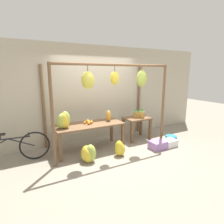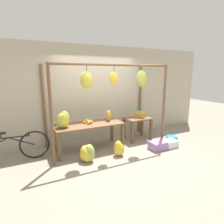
{
  "view_description": "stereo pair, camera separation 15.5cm",
  "coord_description": "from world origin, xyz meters",
  "views": [
    {
      "loc": [
        -2.26,
        -3.83,
        2.03
      ],
      "look_at": [
        0.14,
        0.58,
        0.96
      ],
      "focal_mm": 30.0,
      "sensor_mm": 36.0,
      "label": 1
    },
    {
      "loc": [
        -2.12,
        -3.9,
        2.03
      ],
      "look_at": [
        0.14,
        0.58,
        0.96
      ],
      "focal_mm": 30.0,
      "sensor_mm": 36.0,
      "label": 2
    }
  ],
  "objects": [
    {
      "name": "shop_wall_back",
      "position": [
        0.0,
        1.34,
        1.4
      ],
      "size": [
        8.0,
        0.08,
        2.8
      ],
      "color": "#B2A893",
      "rests_on": "ground_plane"
    },
    {
      "name": "papaya_pile",
      "position": [
        0.06,
        0.63,
        0.86
      ],
      "size": [
        0.2,
        0.2,
        0.3
      ],
      "color": "gold",
      "rests_on": "display_table_main"
    },
    {
      "name": "display_table_main",
      "position": [
        -0.55,
        0.58,
        0.62
      ],
      "size": [
        1.79,
        0.75,
        0.71
      ],
      "color": "brown",
      "rests_on": "ground_plane"
    },
    {
      "name": "orange_pile",
      "position": [
        -0.53,
        0.63,
        0.75
      ],
      "size": [
        0.26,
        0.28,
        0.09
      ],
      "color": "orange",
      "rests_on": "display_table_main"
    },
    {
      "name": "banana_pile_on_table",
      "position": [
        -1.21,
        0.53,
        0.9
      ],
      "size": [
        0.38,
        0.36,
        0.41
      ],
      "color": "#9EB247",
      "rests_on": "display_table_main"
    },
    {
      "name": "stall_awning",
      "position": [
        -0.01,
        0.3,
        1.64
      ],
      "size": [
        3.15,
        1.32,
        2.23
      ],
      "color": "brown",
      "rests_on": "ground_plane"
    },
    {
      "name": "banana_pile_ground_left",
      "position": [
        -0.83,
        -0.06,
        0.2
      ],
      "size": [
        0.43,
        0.41,
        0.42
      ],
      "color": "#9EB247",
      "rests_on": "ground_plane"
    },
    {
      "name": "blue_bucket",
      "position": [
        1.81,
        -0.03,
        0.09
      ],
      "size": [
        0.33,
        0.33,
        0.18
      ],
      "color": "teal",
      "rests_on": "ground_plane"
    },
    {
      "name": "fruit_crate_purple",
      "position": [
        1.51,
        -0.26,
        0.1
      ],
      "size": [
        0.37,
        0.31,
        0.19
      ],
      "color": "silver",
      "rests_on": "ground_plane"
    },
    {
      "name": "display_table_side",
      "position": [
        1.05,
        0.67,
        0.52
      ],
      "size": [
        0.77,
        0.56,
        0.68
      ],
      "color": "brown",
      "rests_on": "ground_plane"
    },
    {
      "name": "pineapple_cluster",
      "position": [
        1.09,
        0.62,
        0.8
      ],
      "size": [
        0.31,
        0.22,
        0.33
      ],
      "color": "#A3702D",
      "rests_on": "display_table_side"
    },
    {
      "name": "fruit_crate_white",
      "position": [
        1.1,
        -0.24,
        0.11
      ],
      "size": [
        0.42,
        0.35,
        0.21
      ],
      "color": "#9970B7",
      "rests_on": "ground_plane"
    },
    {
      "name": "parked_bicycle",
      "position": [
        -2.42,
        0.74,
        0.36
      ],
      "size": [
        1.75,
        0.22,
        0.72
      ],
      "color": "black",
      "rests_on": "ground_plane"
    },
    {
      "name": "ground_plane",
      "position": [
        0.0,
        0.0,
        0.0
      ],
      "size": [
        20.0,
        20.0,
        0.0
      ],
      "primitive_type": "plane",
      "color": "gray"
    },
    {
      "name": "banana_pile_ground_right",
      "position": [
        -0.02,
        -0.12,
        0.18
      ],
      "size": [
        0.31,
        0.28,
        0.39
      ],
      "color": "gold",
      "rests_on": "ground_plane"
    }
  ]
}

